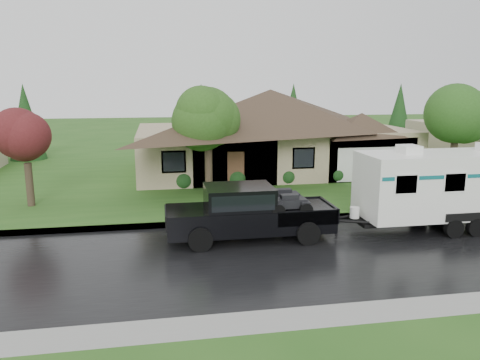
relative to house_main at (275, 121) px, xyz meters
The scene contains 11 objects.
ground 14.48m from the house_main, 99.41° to the right, with size 140.00×140.00×0.00m, color #28561B.
road 16.40m from the house_main, 98.24° to the right, with size 140.00×8.00×0.01m, color black.
curb 12.32m from the house_main, 101.19° to the right, with size 140.00×0.50×0.15m, color gray.
lawn 4.36m from the house_main, 153.11° to the left, with size 140.00×26.00×0.15m, color #28561B.
house_main is the anchor object (origin of this frame).
tree_left_green 8.39m from the house_main, 129.41° to the right, with size 3.67×3.67×6.07m.
tree_red 16.12m from the house_main, 152.88° to the right, with size 2.99×2.99×4.95m.
tree_right_green 11.43m from the house_main, 32.92° to the right, with size 3.60×3.60×5.96m.
shrub_row 5.42m from the house_main, 93.69° to the right, with size 13.60×1.00×1.00m.
pickup_truck 14.74m from the house_main, 108.35° to the right, with size 6.60×2.51×2.20m.
travel_trailer 14.54m from the house_main, 72.92° to the right, with size 8.14×2.86×3.65m.
Camera 1 is at (-5.67, -17.66, 6.18)m, focal length 35.00 mm.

